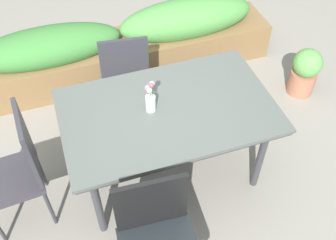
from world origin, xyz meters
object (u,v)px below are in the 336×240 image
(chair_near_left, at_px, (157,238))
(flower_vase, at_px, (150,99))
(potted_plant, at_px, (305,71))
(dining_table, at_px, (168,116))
(chair_end_left, at_px, (19,167))
(chair_far_side, at_px, (124,68))
(planter_box, at_px, (123,46))

(chair_near_left, xyz_separation_m, flower_vase, (0.22, 0.83, 0.34))
(potted_plant, bearing_deg, dining_table, -161.87)
(chair_near_left, bearing_deg, chair_end_left, -43.07)
(chair_far_side, height_order, planter_box, chair_far_side)
(chair_near_left, relative_size, flower_vase, 3.68)
(potted_plant, bearing_deg, chair_near_left, -145.68)
(chair_far_side, bearing_deg, potted_plant, -1.78)
(planter_box, xyz_separation_m, potted_plant, (1.61, -0.88, -0.07))
(chair_far_side, xyz_separation_m, potted_plant, (1.73, -0.28, -0.28))
(dining_table, xyz_separation_m, chair_near_left, (-0.34, -0.80, -0.17))
(dining_table, relative_size, chair_near_left, 1.64)
(chair_end_left, bearing_deg, dining_table, -94.49)
(chair_end_left, bearing_deg, planter_box, -41.73)
(chair_end_left, xyz_separation_m, potted_plant, (2.69, 0.52, -0.28))
(chair_far_side, height_order, potted_plant, chair_far_side)
(potted_plant, bearing_deg, chair_far_side, 170.68)
(dining_table, bearing_deg, chair_end_left, 179.68)
(planter_box, bearing_deg, chair_near_left, -98.34)
(dining_table, height_order, chair_end_left, chair_end_left)
(chair_near_left, bearing_deg, dining_table, -109.14)
(chair_far_side, relative_size, flower_vase, 3.67)
(chair_far_side, bearing_deg, chair_near_left, -89.78)
(chair_far_side, relative_size, planter_box, 0.29)
(flower_vase, bearing_deg, chair_end_left, -178.31)
(chair_far_side, xyz_separation_m, chair_end_left, (-0.96, -0.80, 0.01))
(flower_vase, bearing_deg, dining_table, -16.56)
(chair_near_left, bearing_deg, chair_far_side, -93.49)
(dining_table, height_order, chair_near_left, chair_near_left)
(dining_table, bearing_deg, planter_box, 90.64)
(planter_box, distance_m, potted_plant, 1.84)
(planter_box, height_order, potted_plant, planter_box)
(chair_near_left, xyz_separation_m, chair_end_left, (-0.75, 0.80, 0.01))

